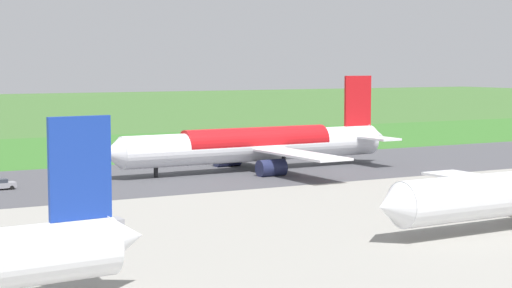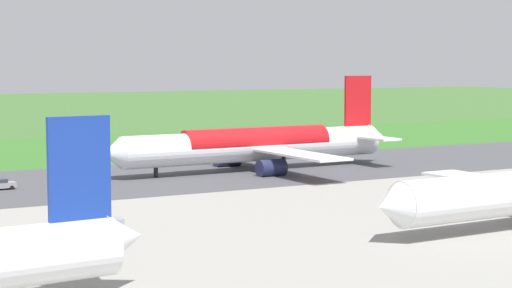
{
  "view_description": "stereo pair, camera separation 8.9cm",
  "coord_description": "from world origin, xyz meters",
  "views": [
    {
      "loc": [
        78.51,
        124.9,
        17.81
      ],
      "look_at": [
        10.17,
        0.0,
        4.5
      ],
      "focal_mm": 59.86,
      "sensor_mm": 36.0,
      "label": 1
    },
    {
      "loc": [
        78.43,
        124.94,
        17.81
      ],
      "look_at": [
        10.17,
        0.0,
        4.5
      ],
      "focal_mm": 59.86,
      "sensor_mm": 36.0,
      "label": 2
    }
  ],
  "objects": [
    {
      "name": "traffic_cone_orange",
      "position": [
        21.37,
        -43.15,
        0.28
      ],
      "size": [
        0.4,
        0.4,
        0.55
      ],
      "primitive_type": "cone",
      "color": "orange",
      "rests_on": "ground"
    },
    {
      "name": "service_car_followme",
      "position": [
        52.86,
        2.17,
        0.84
      ],
      "size": [
        4.31,
        2.15,
        1.62
      ],
      "color": "gray",
      "rests_on": "ground"
    },
    {
      "name": "ground_plane",
      "position": [
        0.0,
        0.0,
        0.0
      ],
      "size": [
        800.0,
        800.0,
        0.0
      ],
      "primitive_type": "plane",
      "color": "#3D662D"
    },
    {
      "name": "no_stopping_sign",
      "position": [
        14.4,
        -38.13,
        1.63
      ],
      "size": [
        0.6,
        0.1,
        2.76
      ],
      "color": "slate",
      "rests_on": "ground"
    },
    {
      "name": "service_truck_baggage",
      "position": [
        51.67,
        40.39,
        1.4
      ],
      "size": [
        5.82,
        2.34,
        2.65
      ],
      "color": "gray",
      "rests_on": "ground"
    },
    {
      "name": "runway_asphalt",
      "position": [
        0.0,
        0.0,
        0.03
      ],
      "size": [
        600.0,
        37.84,
        0.06
      ],
      "primitive_type": "cube",
      "color": "#47474C",
      "rests_on": "ground"
    },
    {
      "name": "airliner_main",
      "position": [
        9.79,
        -0.01,
        4.35
      ],
      "size": [
        54.05,
        44.13,
        15.88
      ],
      "color": "white",
      "rests_on": "ground"
    },
    {
      "name": "grass_verge_foreground",
      "position": [
        0.0,
        -41.73,
        0.02
      ],
      "size": [
        600.0,
        80.0,
        0.04
      ],
      "primitive_type": "cube",
      "color": "#346B27",
      "rests_on": "ground"
    }
  ]
}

